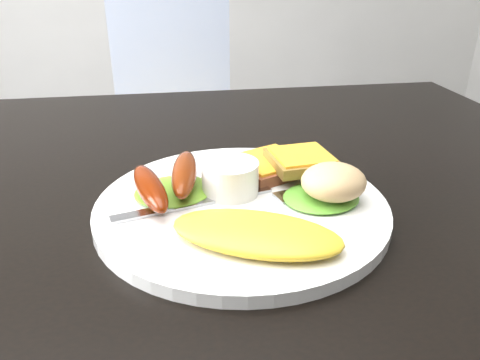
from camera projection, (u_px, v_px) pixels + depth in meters
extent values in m
cube|color=black|center=(135.00, 198.00, 0.55)|extent=(1.20, 0.80, 0.04)
cube|color=tan|center=(177.00, 131.00, 1.60)|extent=(0.42, 0.42, 0.05)
imported|color=navy|center=(244.00, 76.00, 0.97)|extent=(0.60, 0.45, 1.53)
cylinder|color=white|center=(242.00, 207.00, 0.48)|extent=(0.30, 0.30, 0.01)
ellipsoid|color=#5C9121|center=(174.00, 191.00, 0.49)|extent=(0.10, 0.10, 0.01)
ellipsoid|color=#4C9720|center=(321.00, 197.00, 0.48)|extent=(0.09, 0.09, 0.01)
ellipsoid|color=yellow|center=(256.00, 233.00, 0.40)|extent=(0.17, 0.13, 0.02)
ellipsoid|color=#661708|center=(150.00, 188.00, 0.46)|extent=(0.05, 0.11, 0.03)
ellipsoid|color=#701801|center=(184.00, 173.00, 0.49)|extent=(0.04, 0.11, 0.03)
cylinder|color=white|center=(230.00, 178.00, 0.48)|extent=(0.08, 0.08, 0.03)
cube|color=#975336|center=(269.00, 166.00, 0.54)|extent=(0.10, 0.10, 0.01)
cube|color=olive|center=(301.00, 161.00, 0.52)|extent=(0.08, 0.08, 0.01)
ellipsoid|color=#CCB892|center=(334.00, 182.00, 0.46)|extent=(0.08, 0.07, 0.03)
cube|color=#ADAFB7|center=(195.00, 204.00, 0.47)|extent=(0.16, 0.06, 0.00)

